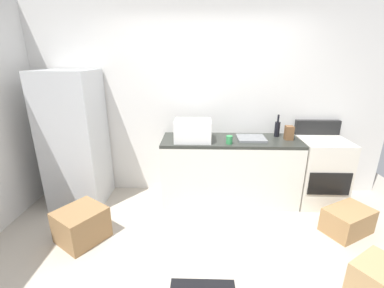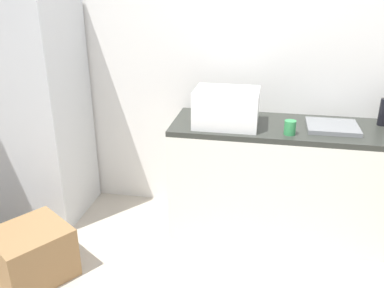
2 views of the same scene
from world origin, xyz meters
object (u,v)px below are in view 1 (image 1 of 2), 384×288
at_px(microwave, 193,131).
at_px(wine_bottle, 277,129).
at_px(refrigerator, 75,140).
at_px(knife_block, 289,133).
at_px(cardboard_box_medium, 348,221).
at_px(coffee_mug, 229,140).
at_px(cardboard_box_small, 81,225).
at_px(stove_oven, 319,170).

relative_size(microwave, wine_bottle, 1.53).
xyz_separation_m(refrigerator, wine_bottle, (2.69, 0.19, 0.12)).
bearing_deg(wine_bottle, microwave, -168.88).
distance_m(wine_bottle, knife_block, 0.18).
relative_size(knife_block, cardboard_box_medium, 0.34).
bearing_deg(coffee_mug, microwave, 166.67).
bearing_deg(microwave, cardboard_box_medium, -18.33).
height_order(knife_block, cardboard_box_small, knife_block).
bearing_deg(cardboard_box_medium, microwave, 161.67).
xyz_separation_m(refrigerator, stove_oven, (3.27, 0.06, -0.42)).
xyz_separation_m(refrigerator, knife_block, (2.80, 0.06, 0.10)).
height_order(stove_oven, knife_block, stove_oven).
bearing_deg(knife_block, cardboard_box_medium, -51.44).
distance_m(refrigerator, stove_oven, 3.30).
bearing_deg(microwave, knife_block, 4.04).
distance_m(stove_oven, cardboard_box_medium, 0.76).
relative_size(wine_bottle, cardboard_box_medium, 0.57).
distance_m(coffee_mug, cardboard_box_small, 1.95).
distance_m(refrigerator, cardboard_box_small, 1.15).
bearing_deg(microwave, coffee_mug, -13.33).
bearing_deg(refrigerator, wine_bottle, 4.09).
distance_m(knife_block, cardboard_box_medium, 1.21).
bearing_deg(cardboard_box_small, refrigerator, 113.03).
distance_m(wine_bottle, cardboard_box_medium, 1.36).
distance_m(refrigerator, cardboard_box_medium, 3.48).
height_order(microwave, cardboard_box_small, microwave).
distance_m(microwave, cardboard_box_medium, 2.09).
height_order(stove_oven, microwave, microwave).
bearing_deg(refrigerator, coffee_mug, -3.94).
distance_m(stove_oven, coffee_mug, 1.36).
height_order(microwave, coffee_mug, microwave).
bearing_deg(knife_block, wine_bottle, 131.05).
relative_size(refrigerator, knife_block, 9.87).
bearing_deg(wine_bottle, cardboard_box_small, -156.10).
distance_m(stove_oven, knife_block, 0.70).
bearing_deg(knife_block, microwave, -175.96).
bearing_deg(wine_bottle, stove_oven, -13.19).
relative_size(stove_oven, knife_block, 6.11).
xyz_separation_m(wine_bottle, knife_block, (0.12, -0.13, -0.02)).
xyz_separation_m(stove_oven, coffee_mug, (-1.26, -0.19, 0.48)).
xyz_separation_m(refrigerator, cardboard_box_small, (0.36, -0.84, -0.71)).
bearing_deg(knife_block, stove_oven, -0.33).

